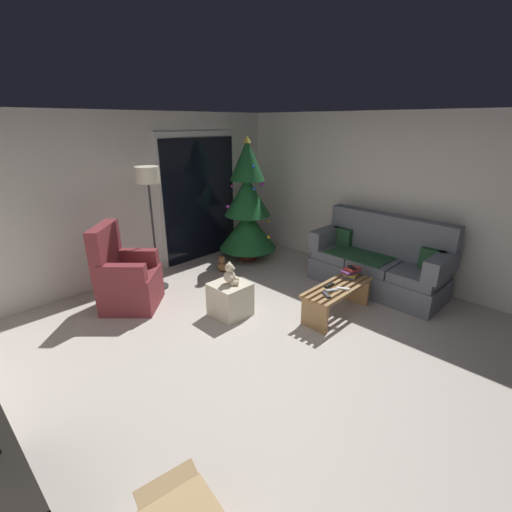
% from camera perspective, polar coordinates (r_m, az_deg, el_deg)
% --- Properties ---
extents(ground_plane, '(7.00, 7.00, 0.00)m').
position_cam_1_polar(ground_plane, '(3.97, 3.28, -15.60)').
color(ground_plane, '#BCB2A8').
extents(wall_back, '(5.72, 0.12, 2.50)m').
position_cam_1_polar(wall_back, '(5.80, -20.03, 8.50)').
color(wall_back, silver).
rests_on(wall_back, ground).
extents(wall_right, '(0.12, 6.00, 2.50)m').
position_cam_1_polar(wall_right, '(5.80, 22.79, 8.14)').
color(wall_right, silver).
rests_on(wall_right, ground).
extents(patio_door_frame, '(1.60, 0.02, 2.20)m').
position_cam_1_polar(patio_door_frame, '(6.44, -8.91, 9.24)').
color(patio_door_frame, silver).
rests_on(patio_door_frame, ground).
extents(patio_door_glass, '(1.50, 0.02, 2.10)m').
position_cam_1_polar(patio_door_glass, '(6.43, -8.78, 8.78)').
color(patio_door_glass, black).
rests_on(patio_door_glass, ground).
extents(couch, '(0.82, 1.95, 1.08)m').
position_cam_1_polar(couch, '(5.57, 18.91, -1.00)').
color(couch, slate).
rests_on(couch, ground).
extents(coffee_table, '(1.10, 0.40, 0.41)m').
position_cam_1_polar(coffee_table, '(4.70, 12.86, -6.16)').
color(coffee_table, '#9E7547').
rests_on(coffee_table, ground).
extents(remote_silver, '(0.16, 0.12, 0.02)m').
position_cam_1_polar(remote_silver, '(4.48, 11.98, -5.36)').
color(remote_silver, '#ADADB2').
rests_on(remote_silver, coffee_table).
extents(remote_white, '(0.11, 0.16, 0.02)m').
position_cam_1_polar(remote_white, '(4.56, 13.70, -5.07)').
color(remote_white, silver).
rests_on(remote_white, coffee_table).
extents(remote_black, '(0.16, 0.05, 0.02)m').
position_cam_1_polar(remote_black, '(4.61, 11.59, -4.58)').
color(remote_black, black).
rests_on(remote_black, coffee_table).
extents(remote_graphite, '(0.12, 0.16, 0.02)m').
position_cam_1_polar(remote_graphite, '(4.36, 11.12, -6.06)').
color(remote_graphite, '#333338').
rests_on(remote_graphite, coffee_table).
extents(book_stack, '(0.30, 0.22, 0.12)m').
position_cam_1_polar(book_stack, '(4.94, 14.95, -2.55)').
color(book_stack, '#4C4C51').
rests_on(book_stack, coffee_table).
extents(cell_phone, '(0.13, 0.16, 0.01)m').
position_cam_1_polar(cell_phone, '(4.92, 15.05, -1.78)').
color(cell_phone, black).
rests_on(cell_phone, book_stack).
extents(christmas_tree, '(1.01, 1.01, 2.14)m').
position_cam_1_polar(christmas_tree, '(6.24, -1.36, 7.66)').
color(christmas_tree, '#4C1E19').
rests_on(christmas_tree, ground).
extents(armchair, '(0.97, 0.97, 1.13)m').
position_cam_1_polar(armchair, '(5.04, -19.99, -3.40)').
color(armchair, maroon).
rests_on(armchair, ground).
extents(floor_lamp, '(0.32, 0.32, 1.78)m').
position_cam_1_polar(floor_lamp, '(5.17, -16.72, 10.43)').
color(floor_lamp, '#2D2D30').
rests_on(floor_lamp, ground).
extents(ottoman, '(0.44, 0.44, 0.44)m').
position_cam_1_polar(ottoman, '(4.62, -4.14, -6.87)').
color(ottoman, beige).
rests_on(ottoman, ground).
extents(teddy_bear_cream, '(0.21, 0.21, 0.29)m').
position_cam_1_polar(teddy_bear_cream, '(4.47, -4.11, -3.02)').
color(teddy_bear_cream, beige).
rests_on(teddy_bear_cream, ottoman).
extents(teddy_bear_chestnut_by_tree, '(0.20, 0.20, 0.29)m').
position_cam_1_polar(teddy_bear_chestnut_by_tree, '(5.94, -5.39, -1.46)').
color(teddy_bear_chestnut_by_tree, brown).
rests_on(teddy_bear_chestnut_by_tree, ground).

